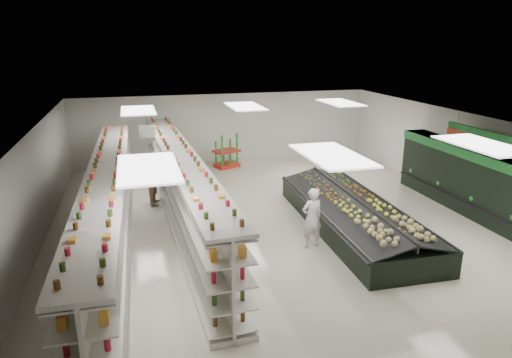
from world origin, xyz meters
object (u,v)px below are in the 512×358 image
object	(u,v)px
gondola_center	(181,191)
shopper_main	(312,218)
gondola_left	(110,213)
shopper_background	(157,179)
produce_island	(353,214)
soda_endcap	(226,152)

from	to	relation	value
gondola_center	shopper_main	distance (m)	4.35
gondola_left	shopper_background	world-z (taller)	gondola_left
gondola_left	shopper_background	size ratio (longest dim) A/B	7.34
gondola_left	shopper_background	bearing A→B (deg)	68.09
gondola_center	shopper_background	size ratio (longest dim) A/B	7.29
gondola_center	produce_island	bearing A→B (deg)	-23.54
produce_island	soda_endcap	distance (m)	8.34
gondola_center	soda_endcap	world-z (taller)	gondola_center
gondola_left	produce_island	size ratio (longest dim) A/B	1.86
produce_island	soda_endcap	xyz separation A→B (m)	(-2.32, 8.01, 0.21)
gondola_left	soda_endcap	world-z (taller)	gondola_left
soda_endcap	gondola_center	bearing A→B (deg)	-114.12
gondola_left	shopper_background	distance (m)	3.73
soda_endcap	shopper_background	size ratio (longest dim) A/B	0.79
gondola_center	soda_endcap	distance (m)	6.62
gondola_center	soda_endcap	size ratio (longest dim) A/B	9.24
gondola_left	gondola_center	bearing A→B (deg)	36.17
produce_island	soda_endcap	world-z (taller)	soda_endcap
gondola_left	gondola_center	distance (m)	2.59
gondola_left	gondola_center	xyz separation A→B (m)	(2.12, 1.49, -0.01)
shopper_main	shopper_background	xyz separation A→B (m)	(-3.95, 4.79, 0.03)
gondola_center	shopper_background	distance (m)	2.05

